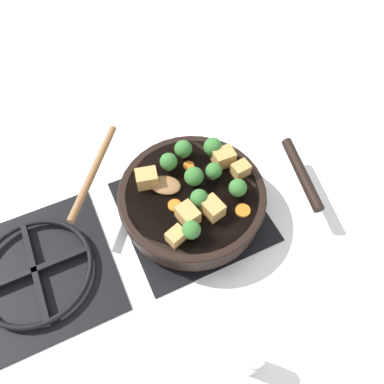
# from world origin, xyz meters

# --- Properties ---
(ground_plane) EXTENTS (2.40, 2.40, 0.00)m
(ground_plane) POSITION_xyz_m (0.00, 0.00, 0.00)
(ground_plane) COLOR white
(front_burner_grate) EXTENTS (0.31, 0.31, 0.03)m
(front_burner_grate) POSITION_xyz_m (0.00, 0.00, 0.01)
(front_burner_grate) COLOR black
(front_burner_grate) RESTS_ON ground_plane
(rear_burner_grate) EXTENTS (0.31, 0.31, 0.03)m
(rear_burner_grate) POSITION_xyz_m (0.00, 0.36, 0.01)
(rear_burner_grate) COLOR black
(rear_burner_grate) RESTS_ON ground_plane
(skillet_pan) EXTENTS (0.32, 0.44, 0.06)m
(skillet_pan) POSITION_xyz_m (-0.00, -0.00, 0.06)
(skillet_pan) COLOR black
(skillet_pan) RESTS_ON front_burner_grate
(wooden_spoon) EXTENTS (0.25, 0.26, 0.02)m
(wooden_spoon) POSITION_xyz_m (0.10, 0.12, 0.09)
(wooden_spoon) COLOR olive
(wooden_spoon) RESTS_ON skillet_pan
(tofu_cube_center_large) EXTENTS (0.04, 0.04, 0.03)m
(tofu_cube_center_large) POSITION_xyz_m (-0.09, 0.08, 0.10)
(tofu_cube_center_large) COLOR tan
(tofu_cube_center_large) RESTS_ON skillet_pan
(tofu_cube_near_handle) EXTENTS (0.05, 0.04, 0.04)m
(tofu_cube_near_handle) POSITION_xyz_m (-0.06, -0.02, 0.10)
(tofu_cube_near_handle) COLOR tan
(tofu_cube_near_handle) RESTS_ON skillet_pan
(tofu_cube_east_chunk) EXTENTS (0.05, 0.05, 0.04)m
(tofu_cube_east_chunk) POSITION_xyz_m (0.06, 0.08, 0.10)
(tofu_cube_east_chunk) COLOR tan
(tofu_cube_east_chunk) RESTS_ON skillet_pan
(tofu_cube_west_chunk) EXTENTS (0.04, 0.05, 0.04)m
(tofu_cube_west_chunk) POSITION_xyz_m (0.04, -0.10, 0.10)
(tofu_cube_west_chunk) COLOR tan
(tofu_cube_west_chunk) RESTS_ON skillet_pan
(tofu_cube_back_piece) EXTENTS (0.03, 0.04, 0.03)m
(tofu_cube_back_piece) POSITION_xyz_m (0.00, -0.12, 0.10)
(tofu_cube_back_piece) COLOR tan
(tofu_cube_back_piece) RESTS_ON skillet_pan
(tofu_cube_front_piece) EXTENTS (0.05, 0.04, 0.04)m
(tofu_cube_front_piece) POSITION_xyz_m (-0.06, 0.04, 0.10)
(tofu_cube_front_piece) COLOR tan
(tofu_cube_front_piece) RESTS_ON skillet_pan
(broccoli_floret_near_spoon) EXTENTS (0.04, 0.04, 0.05)m
(broccoli_floret_near_spoon) POSITION_xyz_m (-0.05, -0.08, 0.11)
(broccoli_floret_near_spoon) COLOR #709956
(broccoli_floret_near_spoon) RESTS_ON skillet_pan
(broccoli_floret_center_top) EXTENTS (0.04, 0.04, 0.05)m
(broccoli_floret_center_top) POSITION_xyz_m (0.08, 0.02, 0.11)
(broccoli_floret_center_top) COLOR #709956
(broccoli_floret_center_top) RESTS_ON skillet_pan
(broccoli_floret_east_rim) EXTENTS (0.04, 0.04, 0.05)m
(broccoli_floret_east_rim) POSITION_xyz_m (-0.09, 0.05, 0.11)
(broccoli_floret_east_rim) COLOR #709956
(broccoli_floret_east_rim) RESTS_ON skillet_pan
(broccoli_floret_west_rim) EXTENTS (0.04, 0.04, 0.05)m
(broccoli_floret_west_rim) POSITION_xyz_m (0.07, -0.09, 0.11)
(broccoli_floret_west_rim) COLOR #709956
(broccoli_floret_west_rim) RESTS_ON skillet_pan
(broccoli_floret_north_edge) EXTENTS (0.04, 0.04, 0.05)m
(broccoli_floret_north_edge) POSITION_xyz_m (0.02, -0.01, 0.11)
(broccoli_floret_north_edge) COLOR #709956
(broccoli_floret_north_edge) RESTS_ON skillet_pan
(broccoli_floret_south_cluster) EXTENTS (0.04, 0.04, 0.05)m
(broccoli_floret_south_cluster) POSITION_xyz_m (-0.04, 0.00, 0.11)
(broccoli_floret_south_cluster) COLOR #709956
(broccoli_floret_south_cluster) RESTS_ON skillet_pan
(broccoli_floret_mid_floret) EXTENTS (0.04, 0.04, 0.04)m
(broccoli_floret_mid_floret) POSITION_xyz_m (0.01, -0.06, 0.11)
(broccoli_floret_mid_floret) COLOR #709956
(broccoli_floret_mid_floret) RESTS_ON skillet_pan
(broccoli_floret_small_inner) EXTENTS (0.04, 0.04, 0.05)m
(broccoli_floret_small_inner) POSITION_xyz_m (0.10, -0.02, 0.11)
(broccoli_floret_small_inner) COLOR #709956
(broccoli_floret_small_inner) RESTS_ON skillet_pan
(carrot_slice_orange_thin) EXTENTS (0.03, 0.03, 0.01)m
(carrot_slice_orange_thin) POSITION_xyz_m (-0.02, 0.05, 0.09)
(carrot_slice_orange_thin) COLOR orange
(carrot_slice_orange_thin) RESTS_ON skillet_pan
(carrot_slice_near_center) EXTENTS (0.02, 0.02, 0.01)m
(carrot_slice_near_center) POSITION_xyz_m (0.07, -0.02, 0.09)
(carrot_slice_near_center) COLOR orange
(carrot_slice_near_center) RESTS_ON skillet_pan
(carrot_slice_edge_slice) EXTENTS (0.03, 0.03, 0.01)m
(carrot_slice_edge_slice) POSITION_xyz_m (-0.09, -0.08, 0.09)
(carrot_slice_edge_slice) COLOR orange
(carrot_slice_edge_slice) RESTS_ON skillet_pan
(salt_shaker) EXTENTS (0.04, 0.04, 0.09)m
(salt_shaker) POSITION_xyz_m (-0.34, 0.04, 0.04)
(salt_shaker) COLOR white
(salt_shaker) RESTS_ON ground_plane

